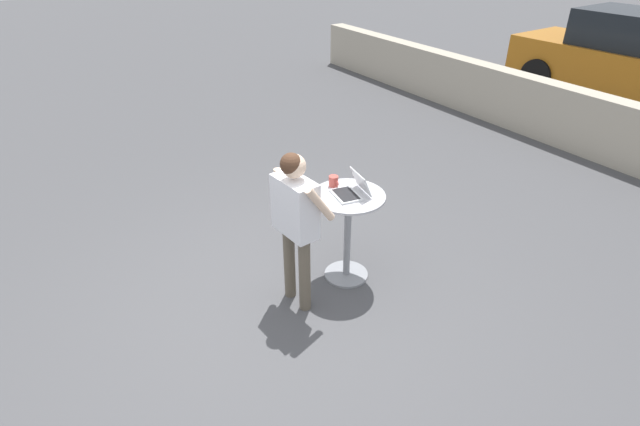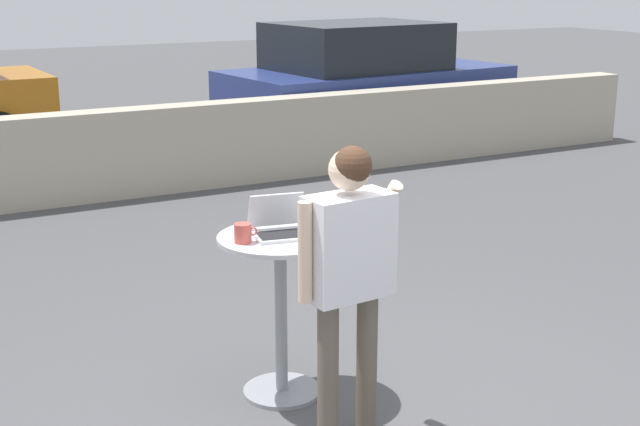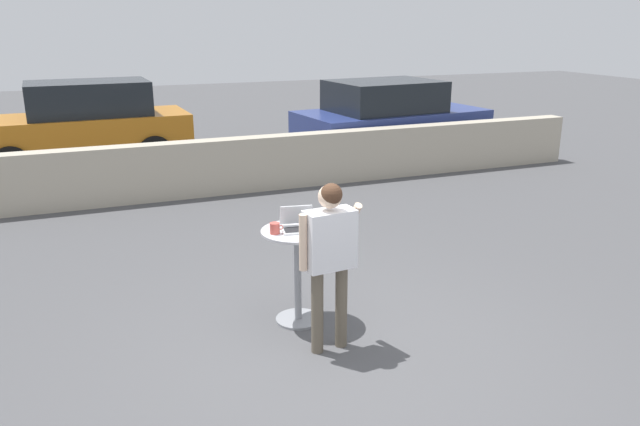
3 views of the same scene
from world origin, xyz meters
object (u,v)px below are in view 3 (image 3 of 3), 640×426
cafe_table (298,261)px  parked_car_near_street (83,125)px  laptop (297,224)px  standing_person (330,247)px  parked_car_further_down (389,120)px  coffee_mug (275,228)px

cafe_table → parked_car_near_street: bearing=102.0°
cafe_table → laptop: bearing=65.9°
cafe_table → laptop: 0.38m
standing_person → parked_car_near_street: parked_car_near_street is taller
standing_person → parked_car_near_street: 8.78m
parked_car_near_street → parked_car_further_down: parked_car_near_street is taller
coffee_mug → parked_car_further_down: parked_car_further_down is taller
coffee_mug → parked_car_further_down: (4.59, 6.38, -0.16)m
laptop → parked_car_near_street: (-1.70, 7.94, -0.14)m
laptop → coffee_mug: 0.24m
parked_car_near_street → standing_person: bearing=-78.4°
coffee_mug → parked_car_further_down: bearing=54.2°
standing_person → parked_car_further_down: 8.20m
laptop → standing_person: (0.06, -0.66, -0.01)m
coffee_mug → parked_car_near_street: parked_car_near_street is taller
cafe_table → standing_person: standing_person is taller
cafe_table → coffee_mug: (-0.23, -0.02, 0.38)m
laptop → standing_person: standing_person is taller
coffee_mug → standing_person: (0.30, -0.62, -0.01)m
parked_car_near_street → parked_car_further_down: size_ratio=1.03×
cafe_table → parked_car_near_street: size_ratio=0.23×
coffee_mug → cafe_table: bearing=4.6°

